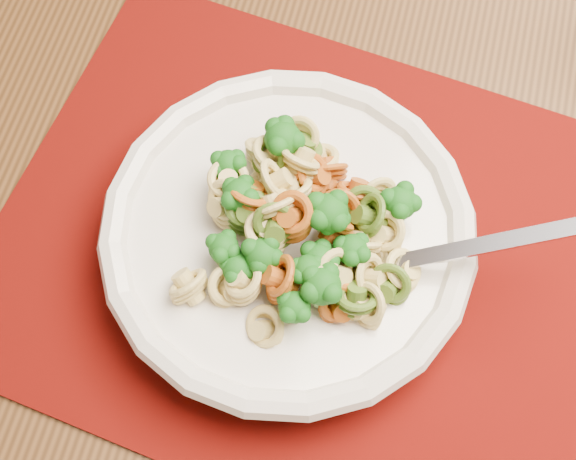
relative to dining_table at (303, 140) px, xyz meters
The scene contains 5 objects.
dining_table is the anchor object (origin of this frame).
placemat 0.19m from the dining_table, 57.46° to the right, with size 0.45×0.35×0.00m, color #540603.
pasta_bowl 0.21m from the dining_table, 64.98° to the right, with size 0.26×0.26×0.05m.
pasta_broccoli_heap 0.22m from the dining_table, 64.98° to the right, with size 0.22×0.22×0.06m, color #DBC46C, non-canonical shape.
fork 0.24m from the dining_table, 47.58° to the right, with size 0.19×0.02×0.01m, color silver, non-canonical shape.
Camera 1 is at (-0.08, -0.86, 1.26)m, focal length 50.00 mm.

